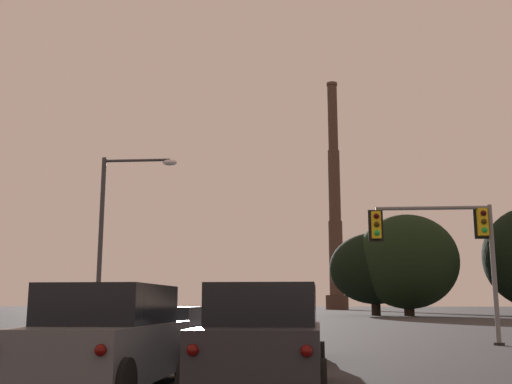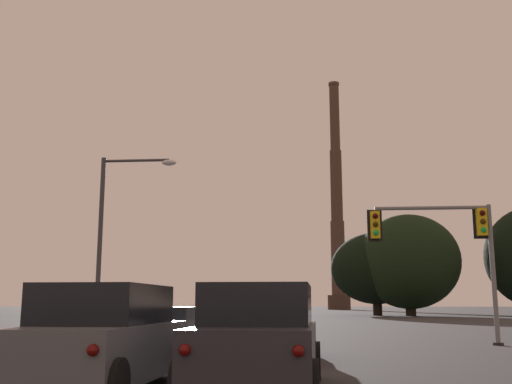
{
  "view_description": "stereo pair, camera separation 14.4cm",
  "coord_description": "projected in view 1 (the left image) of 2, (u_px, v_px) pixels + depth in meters",
  "views": [
    {
      "loc": [
        0.62,
        -1.19,
        1.52
      ],
      "look_at": [
        -2.05,
        32.65,
        7.86
      ],
      "focal_mm": 42.0,
      "sensor_mm": 36.0,
      "label": 1
    },
    {
      "loc": [
        0.77,
        -1.18,
        1.52
      ],
      "look_at": [
        -2.05,
        32.65,
        7.86
      ],
      "focal_mm": 42.0,
      "sensor_mm": 36.0,
      "label": 2
    }
  ],
  "objects": [
    {
      "name": "street_lamp",
      "position": [
        114.0,
        224.0,
        25.94
      ],
      "size": [
        3.37,
        0.36,
        7.88
      ],
      "color": "#38383A",
      "rests_on": "ground_plane"
    },
    {
      "name": "suv_left_lane_second",
      "position": [
        108.0,
        339.0,
        10.66
      ],
      "size": [
        2.23,
        4.95,
        1.86
      ],
      "rotation": [
        0.0,
        0.0,
        -0.03
      ],
      "color": "#4C4F54",
      "rests_on": "ground_plane"
    },
    {
      "name": "traffic_light_overhead_right",
      "position": [
        449.0,
        238.0,
        22.92
      ],
      "size": [
        4.81,
        0.5,
        5.26
      ],
      "color": "slate",
      "rests_on": "ground_plane"
    },
    {
      "name": "sedan_left_lane_front",
      "position": [
        168.0,
        334.0,
        17.19
      ],
      "size": [
        2.15,
        4.76,
        1.43
      ],
      "rotation": [
        0.0,
        0.0,
        -0.04
      ],
      "color": "navy",
      "rests_on": "ground_plane"
    },
    {
      "name": "treeline_left_mid",
      "position": [
        407.0,
        261.0,
        74.9
      ],
      "size": [
        12.74,
        11.46,
        12.6
      ],
      "color": "black",
      "rests_on": "ground_plane"
    },
    {
      "name": "treeline_right_mid",
      "position": [
        375.0,
        268.0,
        76.9
      ],
      "size": [
        11.59,
        10.43,
        10.53
      ],
      "color": "black",
      "rests_on": "ground_plane"
    },
    {
      "name": "sedan_center_lane_front",
      "position": [
        277.0,
        335.0,
        16.62
      ],
      "size": [
        2.06,
        4.74,
        1.43
      ],
      "rotation": [
        0.0,
        0.0,
        0.02
      ],
      "color": "black",
      "rests_on": "ground_plane"
    },
    {
      "name": "smokestack",
      "position": [
        335.0,
        217.0,
        151.47
      ],
      "size": [
        5.61,
        5.61,
        58.82
      ],
      "color": "#3C2B22",
      "rests_on": "ground_plane"
    },
    {
      "name": "suv_center_lane_second",
      "position": [
        265.0,
        340.0,
        10.52
      ],
      "size": [
        2.22,
        4.95,
        1.86
      ],
      "rotation": [
        0.0,
        0.0,
        -0.03
      ],
      "color": "#232328",
      "rests_on": "ground_plane"
    }
  ]
}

